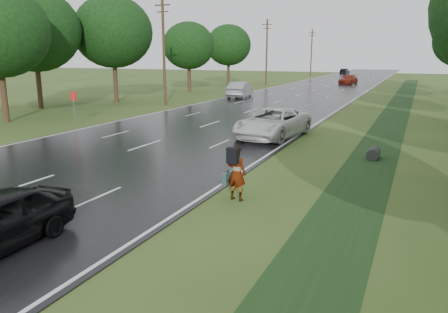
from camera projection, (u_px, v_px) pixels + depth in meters
ground at (23, 186)px, 16.34m from camera, size 220.00×220.00×0.00m
road at (308, 92)px, 56.29m from camera, size 14.00×180.00×0.04m
edge_stripe_east at (363, 94)px, 53.59m from camera, size 0.12×180.00×0.01m
edge_stripe_west at (259, 90)px, 58.97m from camera, size 0.12×180.00×0.01m
center_line at (309, 92)px, 56.28m from camera, size 0.12×180.00×0.01m
drainage_ditch at (387, 129)px, 28.35m from camera, size 2.20×120.00×0.56m
road_sign at (74, 101)px, 30.01m from camera, size 0.50×0.06×2.30m
utility_pole_mid at (164, 50)px, 41.01m from camera, size 1.60×0.26×10.00m
utility_pole_far at (267, 51)px, 67.64m from camera, size 1.60×0.26×10.00m
utility_pole_distant at (311, 52)px, 94.28m from camera, size 1.60×0.26×10.00m
tree_west_c at (113, 32)px, 42.93m from camera, size 7.80×7.80×10.43m
tree_west_d at (189, 46)px, 55.29m from camera, size 6.60×6.60×8.80m
tree_west_e at (34, 30)px, 37.93m from camera, size 8.00×8.00×10.44m
tree_west_f at (228, 45)px, 67.89m from camera, size 7.00×7.00×9.29m
pedestrian at (236, 172)px, 14.58m from camera, size 0.86×0.81×1.87m
white_pickup at (273, 123)px, 25.56m from camera, size 3.56×6.40×1.69m
silver_sedan at (240, 90)px, 48.91m from camera, size 2.50×5.50×1.75m
far_car_red at (348, 79)px, 70.76m from camera, size 2.79×5.25×1.45m
far_car_dark at (345, 72)px, 102.99m from camera, size 1.72×4.26×1.37m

